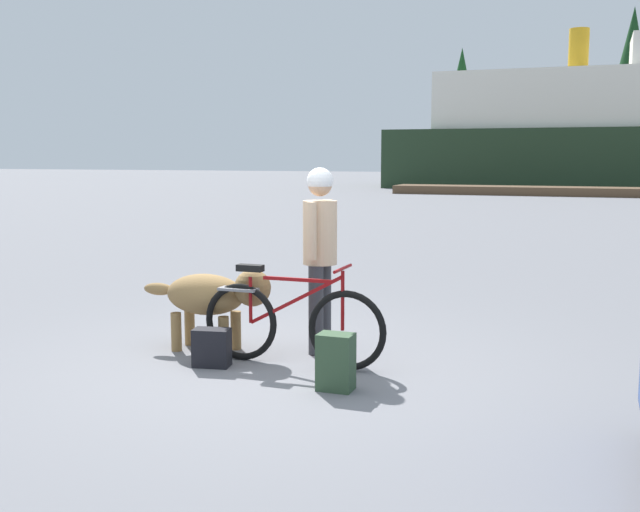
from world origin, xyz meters
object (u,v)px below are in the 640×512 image
at_px(dog, 214,296).
at_px(ferry_boat, 639,132).
at_px(backpack, 336,362).
at_px(person_cyclist, 320,242).
at_px(bicycle, 291,323).
at_px(sailboat_moored, 571,177).
at_px(handbag_pannier, 212,348).

distance_m(dog, ferry_boat, 39.91).
distance_m(dog, backpack, 1.68).
xyz_separation_m(person_cyclist, backpack, (0.53, -1.07, -0.83)).
relative_size(bicycle, sailboat_moored, 0.19).
xyz_separation_m(handbag_pannier, sailboat_moored, (1.70, 45.54, 0.36)).
height_order(person_cyclist, ferry_boat, ferry_boat).
distance_m(backpack, ferry_boat, 40.49).
bearing_deg(dog, sailboat_moored, 87.55).
xyz_separation_m(bicycle, sailboat_moored, (1.06, 45.25, 0.14)).
distance_m(bicycle, backpack, 0.83).
xyz_separation_m(dog, backpack, (1.48, -0.74, -0.31)).
distance_m(bicycle, handbag_pannier, 0.73).
xyz_separation_m(person_cyclist, sailboat_moored, (0.98, 44.72, -0.53)).
distance_m(person_cyclist, sailboat_moored, 44.74).
bearing_deg(bicycle, person_cyclist, 81.20).
bearing_deg(ferry_boat, person_cyclist, -96.74).
bearing_deg(backpack, dog, 153.32).
xyz_separation_m(backpack, sailboat_moored, (0.45, 45.80, 0.30)).
bearing_deg(handbag_pannier, bicycle, 24.30).
xyz_separation_m(dog, sailboat_moored, (1.93, 45.05, -0.01)).
xyz_separation_m(backpack, handbag_pannier, (-1.25, 0.26, -0.06)).
bearing_deg(dog, ferry_boat, 81.96).
xyz_separation_m(bicycle, backpack, (0.61, -0.55, -0.16)).
xyz_separation_m(ferry_boat, sailboat_moored, (-3.64, 5.62, -2.64)).
relative_size(handbag_pannier, sailboat_moored, 0.04).
height_order(backpack, sailboat_moored, sailboat_moored).
distance_m(handbag_pannier, sailboat_moored, 45.57).
bearing_deg(sailboat_moored, handbag_pannier, -92.13).
distance_m(bicycle, sailboat_moored, 45.26).
xyz_separation_m(backpack, ferry_boat, (4.09, 40.18, 2.94)).
distance_m(person_cyclist, handbag_pannier, 1.40).
relative_size(dog, sailboat_moored, 0.15).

